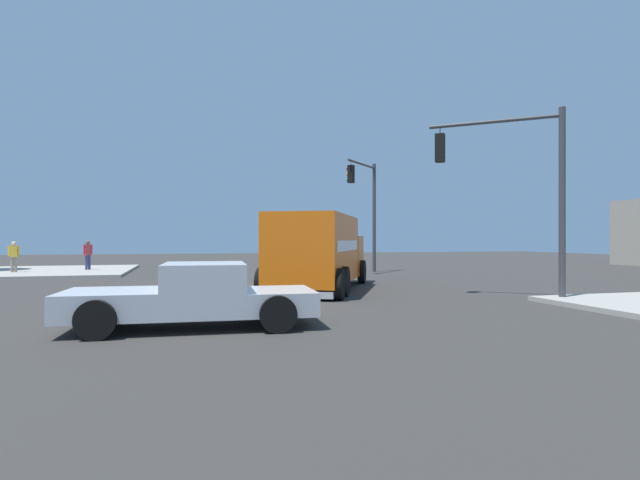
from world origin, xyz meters
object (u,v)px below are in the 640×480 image
object	(u,v)px
traffic_light_secondary	(367,201)
pickup_silver	(195,294)
pedestrian_near_corner	(88,253)
traffic_light_primary	(516,174)
delivery_truck	(319,251)
pedestrian_crossing	(14,255)

from	to	relation	value
traffic_light_secondary	pickup_silver	distance (m)	18.83
pickup_silver	pedestrian_near_corner	size ratio (longest dim) A/B	3.12
traffic_light_secondary	pedestrian_near_corner	xyz separation A→B (m)	(-4.87, -15.55, -3.03)
pickup_silver	pedestrian_near_corner	bearing A→B (deg)	-164.58
pedestrian_near_corner	traffic_light_primary	bearing A→B (deg)	40.81
traffic_light_primary	traffic_light_secondary	distance (m)	13.18
traffic_light_primary	pedestrian_near_corner	world-z (taller)	traffic_light_primary
delivery_truck	pickup_silver	size ratio (longest dim) A/B	1.49
traffic_light_primary	pickup_silver	size ratio (longest dim) A/B	1.09
pickup_silver	pedestrian_crossing	xyz separation A→B (m)	(-19.11, -9.09, 0.35)
delivery_truck	traffic_light_secondary	xyz separation A→B (m)	(-8.69, 5.21, 2.69)
traffic_light_primary	pedestrian_crossing	distance (m)	25.41
delivery_truck	pedestrian_near_corner	size ratio (longest dim) A/B	4.67
traffic_light_primary	pedestrian_crossing	world-z (taller)	traffic_light_primary
pedestrian_near_corner	pedestrian_crossing	size ratio (longest dim) A/B	1.02
traffic_light_primary	pickup_silver	bearing A→B (deg)	-75.93
delivery_truck	pickup_silver	world-z (taller)	delivery_truck
delivery_truck	pickup_silver	distance (m)	8.43
delivery_truck	traffic_light_primary	world-z (taller)	traffic_light_primary
pickup_silver	pedestrian_crossing	distance (m)	21.16
delivery_truck	pedestrian_crossing	size ratio (longest dim) A/B	4.78
traffic_light_primary	pedestrian_near_corner	bearing A→B (deg)	-139.19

